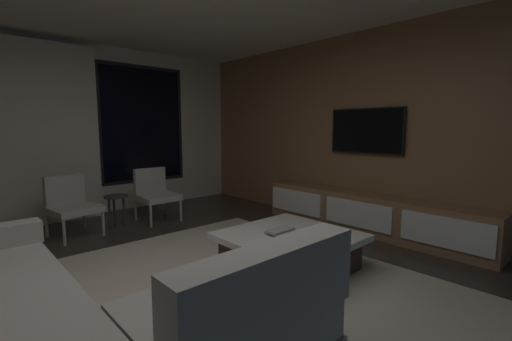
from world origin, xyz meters
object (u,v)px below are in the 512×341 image
accent_chair_by_curtain (71,203)px  media_console (369,215)px  sectional_couch (55,330)px  mounted_tv (366,131)px  accent_chair_near_window (155,192)px  coffee_table (290,251)px  side_stool (116,202)px  book_stack_on_coffee_table (280,231)px

accent_chair_by_curtain → media_console: (2.93, -2.56, -0.18)m
sectional_couch → mounted_tv: bearing=5.8°
accent_chair_near_window → media_console: 3.11m
coffee_table → accent_chair_by_curtain: 2.93m
coffee_table → accent_chair_by_curtain: bearing=115.9°
coffee_table → mounted_tv: size_ratio=1.09×
sectional_couch → mounted_tv: (3.90, 0.40, 1.06)m
media_console → mounted_tv: 1.13m
side_stool → media_console: media_console is taller
accent_chair_by_curtain → side_stool: (0.56, -0.05, -0.06)m
accent_chair_near_window → side_stool: 0.60m
accent_chair_by_curtain → book_stack_on_coffee_table: bearing=-64.6°
media_console → mounted_tv: (0.18, 0.20, 1.10)m
side_stool → sectional_couch: bearing=-116.4°
book_stack_on_coffee_table → media_console: media_console is taller
sectional_couch → side_stool: bearing=63.6°
book_stack_on_coffee_table → media_console: bearing=0.0°
sectional_couch → accent_chair_near_window: (1.94, 2.75, 0.14)m
book_stack_on_coffee_table → mounted_tv: mounted_tv is taller
book_stack_on_coffee_table → accent_chair_by_curtain: accent_chair_by_curtain is taller
accent_chair_near_window → mounted_tv: mounted_tv is taller
coffee_table → side_stool: size_ratio=2.52×
media_console → accent_chair_near_window: bearing=124.8°
media_console → mounted_tv: bearing=47.6°
coffee_table → accent_chair_near_window: size_ratio=1.49×
sectional_couch → side_stool: 3.03m
side_stool → mounted_tv: (2.55, -2.31, 0.98)m
sectional_couch → accent_chair_near_window: bearing=54.7°
coffee_table → book_stack_on_coffee_table: 0.22m
accent_chair_near_window → side_stool: size_ratio=1.70×
book_stack_on_coffee_table → side_stool: bearing=104.6°
accent_chair_near_window → coffee_table: bearing=-87.3°
coffee_table → accent_chair_near_window: bearing=92.7°
book_stack_on_coffee_table → sectional_couch: bearing=-174.3°
sectional_couch → mounted_tv: 4.06m
side_stool → mounted_tv: 3.58m
side_stool → mounted_tv: bearing=-42.2°
sectional_couch → coffee_table: sectional_couch is taller
sectional_couch → media_console: sectional_couch is taller
accent_chair_near_window → accent_chair_by_curtain: (-1.16, 0.01, 0.00)m
accent_chair_by_curtain → mounted_tv: (3.11, -2.36, 0.92)m
book_stack_on_coffee_table → side_stool: side_stool is taller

